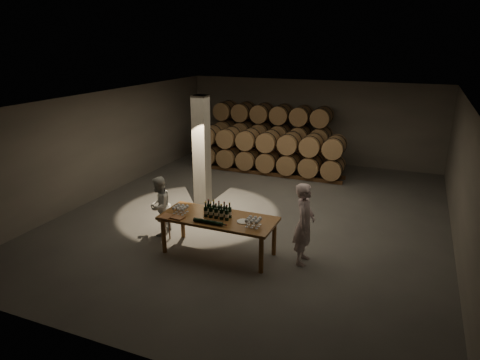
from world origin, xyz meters
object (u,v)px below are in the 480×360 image
at_px(tasting_table, 218,221).
at_px(stool, 164,222).
at_px(person_man, 304,224).
at_px(plate, 243,221).
at_px(notebook_near, 178,218).
at_px(person_woman, 159,206).
at_px(bottle_cluster, 218,212).

relative_size(tasting_table, stool, 4.60).
bearing_deg(person_man, tasting_table, 98.90).
relative_size(plate, notebook_near, 1.07).
relative_size(person_man, person_woman, 1.22).
relative_size(plate, person_woman, 0.19).
distance_m(plate, person_woman, 2.46).
height_order(tasting_table, notebook_near, notebook_near).
relative_size(stool, person_woman, 0.38).
xyz_separation_m(tasting_table, person_man, (1.87, 0.36, 0.12)).
xyz_separation_m(plate, person_man, (1.26, 0.38, 0.00)).
bearing_deg(bottle_cluster, notebook_near, -153.28).
relative_size(bottle_cluster, notebook_near, 2.28).
bearing_deg(notebook_near, bottle_cluster, 33.76).
distance_m(notebook_near, stool, 0.99).
xyz_separation_m(bottle_cluster, stool, (-1.50, 0.13, -0.57)).
bearing_deg(tasting_table, plate, -1.70).
distance_m(stool, person_man, 3.42).
xyz_separation_m(bottle_cluster, plate, (0.63, -0.02, -0.12)).
bearing_deg(tasting_table, person_man, 11.01).
bearing_deg(plate, bottle_cluster, 178.30).
distance_m(plate, person_man, 1.32).
bearing_deg(bottle_cluster, person_man, 10.90).
distance_m(tasting_table, stool, 1.55).
xyz_separation_m(bottle_cluster, notebook_near, (-0.79, -0.40, -0.11)).
bearing_deg(notebook_near, plate, 22.05).
bearing_deg(bottle_cluster, tasting_table, -1.56).
bearing_deg(person_man, notebook_near, 103.78).
xyz_separation_m(stool, person_man, (3.38, 0.23, 0.45)).
bearing_deg(plate, tasting_table, 178.30).
bearing_deg(stool, bottle_cluster, -5.00).
bearing_deg(notebook_near, person_man, 22.92).
relative_size(stool, person_man, 0.31).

